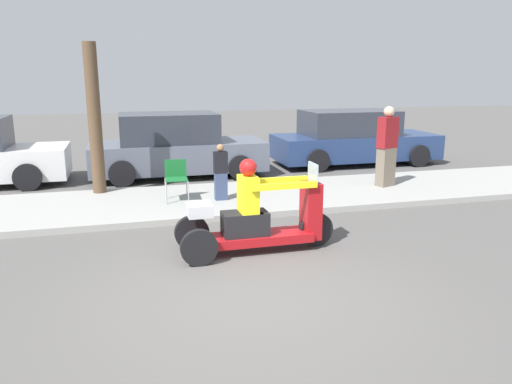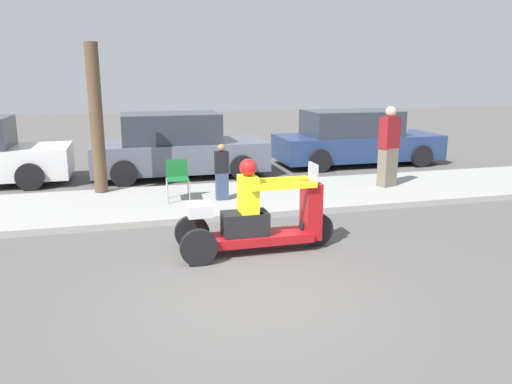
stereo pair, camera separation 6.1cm
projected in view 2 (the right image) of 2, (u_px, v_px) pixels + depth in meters
ground_plane at (250, 297)px, 6.10m from camera, size 60.00×60.00×0.00m
sidewalk_strip at (196, 201)px, 10.41m from camera, size 28.00×2.80×0.12m
motorcycle_trike at (257, 219)px, 7.56m from camera, size 2.45×0.81×1.45m
spectator_by_tree at (389, 148)px, 11.34m from camera, size 0.49×0.39×1.83m
spectator_mid_group at (222, 173)px, 10.18m from camera, size 0.28×0.17×1.16m
folding_chair_curbside at (177, 175)px, 10.21m from camera, size 0.49×0.49×0.82m
parked_car_lot_right at (177, 147)px, 13.07m from camera, size 4.49×2.00×1.66m
parked_car_lot_far at (355, 139)px, 14.81m from camera, size 4.85×2.06×1.60m
tree_trunk at (96, 119)px, 10.61m from camera, size 0.28×0.28×3.18m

